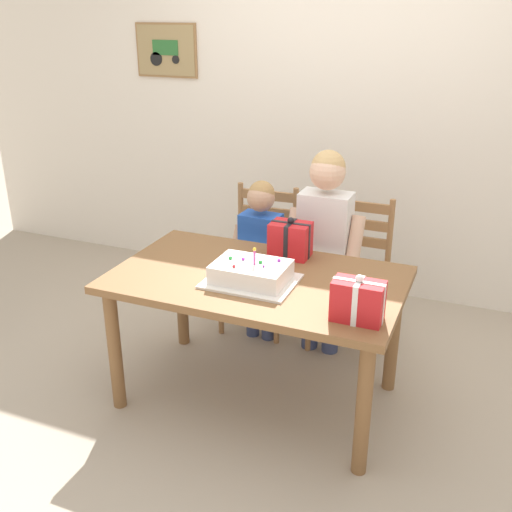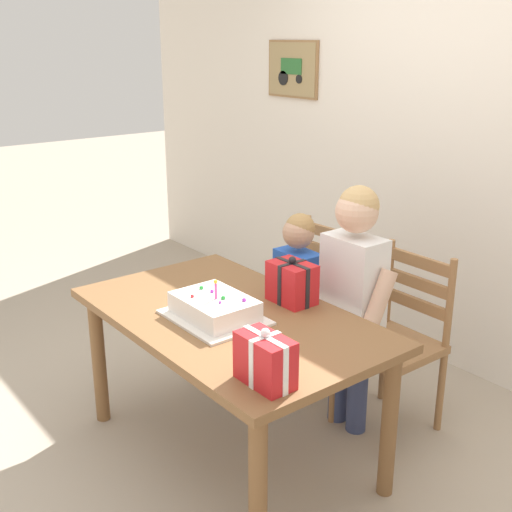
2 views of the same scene
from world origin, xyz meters
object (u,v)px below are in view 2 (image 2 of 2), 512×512
at_px(gift_box_red_large, 292,283).
at_px(gift_box_beside_cake, 265,360).
at_px(dining_table, 230,333).
at_px(birthday_cake, 215,309).
at_px(chair_left, 312,304).
at_px(chair_right, 395,341).
at_px(child_younger, 297,288).
at_px(child_older, 353,286).

bearing_deg(gift_box_red_large, gift_box_beside_cake, -48.43).
distance_m(dining_table, birthday_cake, 0.17).
xyz_separation_m(birthday_cake, gift_box_beside_cake, (0.57, -0.18, 0.04)).
distance_m(birthday_cake, chair_left, 0.98).
relative_size(dining_table, birthday_cake, 3.33).
relative_size(gift_box_red_large, chair_right, 0.25).
bearing_deg(chair_right, birthday_cake, -108.81).
bearing_deg(dining_table, birthday_cake, -87.55).
bearing_deg(chair_right, dining_table, -110.78).
xyz_separation_m(chair_left, child_younger, (0.08, -0.19, 0.16)).
bearing_deg(child_younger, gift_box_beside_cake, -47.41).
height_order(chair_right, child_younger, child_younger).
height_order(gift_box_red_large, child_older, child_older).
bearing_deg(child_younger, dining_table, -69.58).
height_order(dining_table, chair_left, chair_left).
xyz_separation_m(gift_box_red_large, child_older, (0.11, 0.30, -0.06)).
height_order(chair_right, child_older, child_older).
bearing_deg(chair_left, child_older, -21.59).
bearing_deg(child_older, gift_box_red_large, -109.89).
relative_size(dining_table, gift_box_red_large, 6.47).
xyz_separation_m(gift_box_beside_cake, chair_left, (-0.88, 1.06, -0.35)).
bearing_deg(child_younger, birthday_cake, -71.55).
bearing_deg(dining_table, gift_box_beside_cake, -24.49).
distance_m(dining_table, child_older, 0.65).
distance_m(dining_table, chair_left, 0.87).
distance_m(birthday_cake, chair_right, 0.98).
bearing_deg(child_younger, chair_right, 19.60).
relative_size(birthday_cake, child_older, 0.35).
height_order(gift_box_beside_cake, child_younger, child_younger).
distance_m(gift_box_red_large, child_younger, 0.46).
xyz_separation_m(chair_left, chair_right, (0.61, 0.00, 0.00)).
height_order(gift_box_red_large, gift_box_beside_cake, gift_box_red_large).
relative_size(gift_box_beside_cake, chair_right, 0.25).
relative_size(dining_table, child_younger, 1.41).
bearing_deg(chair_left, birthday_cake, -70.68).
distance_m(chair_left, child_older, 0.59).
bearing_deg(dining_table, child_older, 74.14).
bearing_deg(chair_left, dining_table, -69.10).
relative_size(gift_box_beside_cake, child_older, 0.18).
distance_m(birthday_cake, gift_box_beside_cake, 0.60).
bearing_deg(child_younger, chair_left, 112.41).
relative_size(chair_right, child_older, 0.73).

